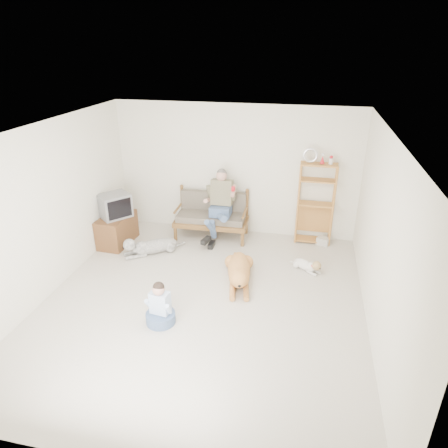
% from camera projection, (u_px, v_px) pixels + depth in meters
% --- Properties ---
extents(floor, '(5.50, 5.50, 0.00)m').
position_uv_depth(floor, '(202.00, 303.00, 6.33)').
color(floor, silver).
rests_on(floor, ground).
extents(ceiling, '(5.50, 5.50, 0.00)m').
position_uv_depth(ceiling, '(198.00, 132.00, 5.20)').
color(ceiling, white).
rests_on(ceiling, ground).
extents(wall_back, '(5.00, 0.00, 5.00)m').
position_uv_depth(wall_back, '(235.00, 171.00, 8.21)').
color(wall_back, silver).
rests_on(wall_back, ground).
extents(wall_front, '(5.00, 0.00, 5.00)m').
position_uv_depth(wall_front, '(113.00, 363.00, 3.32)').
color(wall_front, silver).
rests_on(wall_front, ground).
extents(wall_left, '(0.00, 5.50, 5.50)m').
position_uv_depth(wall_left, '(46.00, 212.00, 6.24)').
color(wall_left, silver).
rests_on(wall_left, ground).
extents(wall_right, '(0.00, 5.50, 5.50)m').
position_uv_depth(wall_right, '(382.00, 243.00, 5.29)').
color(wall_right, silver).
rests_on(wall_right, ground).
extents(loveseat, '(1.52, 0.74, 0.95)m').
position_uv_depth(loveseat, '(212.00, 214.00, 8.33)').
color(loveseat, brown).
rests_on(loveseat, ground).
extents(man, '(0.57, 0.81, 1.31)m').
position_uv_depth(man, '(218.00, 211.00, 7.99)').
color(man, '#485884').
rests_on(man, loveseat).
extents(etagere, '(0.74, 0.32, 1.95)m').
position_uv_depth(etagere, '(315.00, 203.00, 7.92)').
color(etagere, '#C1873C').
rests_on(etagere, ground).
extents(book_stack, '(0.29, 0.26, 0.15)m').
position_uv_depth(book_stack, '(323.00, 241.00, 8.12)').
color(book_stack, beige).
rests_on(book_stack, ground).
extents(tv_stand, '(0.55, 0.93, 0.60)m').
position_uv_depth(tv_stand, '(117.00, 230.00, 8.09)').
color(tv_stand, brown).
rests_on(tv_stand, ground).
extents(crt_tv, '(0.70, 0.72, 0.47)m').
position_uv_depth(crt_tv, '(115.00, 206.00, 7.85)').
color(crt_tv, slate).
rests_on(crt_tv, tv_stand).
extents(wall_outlet, '(0.12, 0.02, 0.08)m').
position_uv_depth(wall_outlet, '(179.00, 213.00, 8.87)').
color(wall_outlet, white).
rests_on(wall_outlet, ground).
extents(golden_retriever, '(0.58, 1.54, 0.47)m').
position_uv_depth(golden_retriever, '(239.00, 272.00, 6.82)').
color(golden_retriever, '#CA8846').
rests_on(golden_retriever, ground).
extents(shaggy_dog, '(1.06, 0.87, 0.39)m').
position_uv_depth(shaggy_dog, '(149.00, 246.00, 7.74)').
color(shaggy_dog, white).
rests_on(shaggy_dog, ground).
extents(terrier, '(0.60, 0.47, 0.26)m').
position_uv_depth(terrier, '(308.00, 265.00, 7.18)').
color(terrier, white).
rests_on(terrier, ground).
extents(child, '(0.44, 0.44, 0.69)m').
position_uv_depth(child, '(160.00, 308.00, 5.81)').
color(child, '#485884').
rests_on(child, ground).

